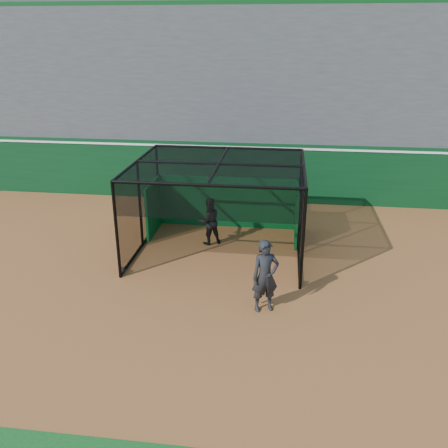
# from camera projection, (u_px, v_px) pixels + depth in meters

# --- Properties ---
(ground) EXTENTS (120.00, 120.00, 0.00)m
(ground) POSITION_uv_depth(u_px,v_px,m) (182.00, 297.00, 12.97)
(ground) COLOR #96562B
(ground) RESTS_ON ground
(outfield_wall) EXTENTS (50.00, 0.50, 2.50)m
(outfield_wall) POSITION_uv_depth(u_px,v_px,m) (222.00, 170.00, 20.33)
(outfield_wall) COLOR #093516
(outfield_wall) RESTS_ON ground
(grandstand) EXTENTS (50.00, 7.85, 8.95)m
(grandstand) POSITION_uv_depth(u_px,v_px,m) (233.00, 85.00, 22.63)
(grandstand) COLOR #4C4C4F
(grandstand) RESTS_ON ground
(batting_cage) EXTENTS (5.34, 4.66, 2.95)m
(batting_cage) POSITION_uv_depth(u_px,v_px,m) (219.00, 208.00, 15.28)
(batting_cage) COLOR black
(batting_cage) RESTS_ON ground
(batter) EXTENTS (0.99, 0.91, 1.63)m
(batter) POSITION_uv_depth(u_px,v_px,m) (209.00, 221.00, 16.02)
(batter) COLOR black
(batter) RESTS_ON ground
(on_deck_player) EXTENTS (0.83, 0.70, 1.94)m
(on_deck_player) POSITION_uv_depth(u_px,v_px,m) (265.00, 276.00, 12.01)
(on_deck_player) COLOR black
(on_deck_player) RESTS_ON ground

